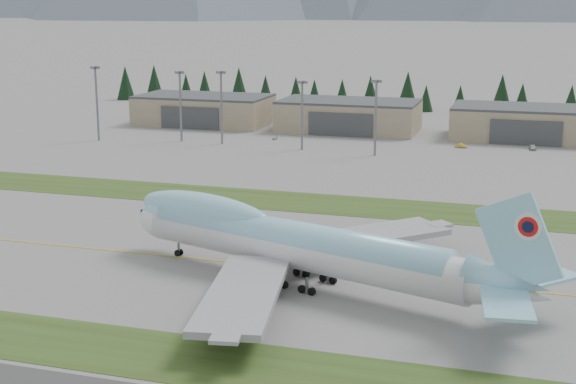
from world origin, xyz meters
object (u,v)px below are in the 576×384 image
(hangar_left, at_px, (204,110))
(service_vehicle_a, at_px, (275,139))
(hangar_center, at_px, (349,116))
(hangar_right, at_px, (526,123))
(service_vehicle_c, at_px, (533,150))
(boeing_747_freighter, at_px, (295,243))
(service_vehicle_b, at_px, (461,148))

(hangar_left, bearing_deg, service_vehicle_a, -34.87)
(hangar_center, relative_size, hangar_right, 1.00)
(hangar_left, bearing_deg, service_vehicle_c, -9.81)
(boeing_747_freighter, bearing_deg, service_vehicle_b, 101.65)
(boeing_747_freighter, bearing_deg, service_vehicle_c, 93.11)
(service_vehicle_b, relative_size, service_vehicle_c, 0.80)
(hangar_left, xyz_separation_m, service_vehicle_b, (96.05, -22.95, -5.39))
(hangar_left, height_order, service_vehicle_a, hangar_left)
(hangar_left, xyz_separation_m, service_vehicle_a, (35.71, -24.88, -5.39))
(hangar_right, bearing_deg, hangar_left, 180.00)
(boeing_747_freighter, height_order, service_vehicle_a, boeing_747_freighter)
(boeing_747_freighter, height_order, service_vehicle_c, boeing_747_freighter)
(service_vehicle_a, relative_size, service_vehicle_c, 0.64)
(hangar_right, bearing_deg, service_vehicle_a, -162.58)
(service_vehicle_a, height_order, service_vehicle_c, service_vehicle_c)
(hangar_left, distance_m, service_vehicle_b, 98.90)
(hangar_left, relative_size, service_vehicle_b, 12.70)
(hangar_right, xyz_separation_m, service_vehicle_b, (-18.95, -22.95, -5.39))
(boeing_747_freighter, distance_m, hangar_right, 160.33)
(service_vehicle_b, bearing_deg, service_vehicle_a, 109.72)
(boeing_747_freighter, relative_size, service_vehicle_a, 25.36)
(service_vehicle_b, height_order, service_vehicle_c, service_vehicle_c)
(boeing_747_freighter, xyz_separation_m, service_vehicle_c, (36.02, 136.46, -6.66))
(hangar_right, height_order, service_vehicle_c, hangar_right)
(hangar_right, bearing_deg, hangar_center, 180.00)
(boeing_747_freighter, relative_size, hangar_right, 1.59)
(service_vehicle_a, bearing_deg, boeing_747_freighter, -72.30)
(boeing_747_freighter, xyz_separation_m, service_vehicle_a, (-45.71, 131.89, -6.66))
(service_vehicle_c, bearing_deg, hangar_left, 164.05)
(boeing_747_freighter, height_order, hangar_center, boeing_747_freighter)
(hangar_center, height_order, service_vehicle_b, hangar_center)
(service_vehicle_a, distance_m, service_vehicle_b, 60.38)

